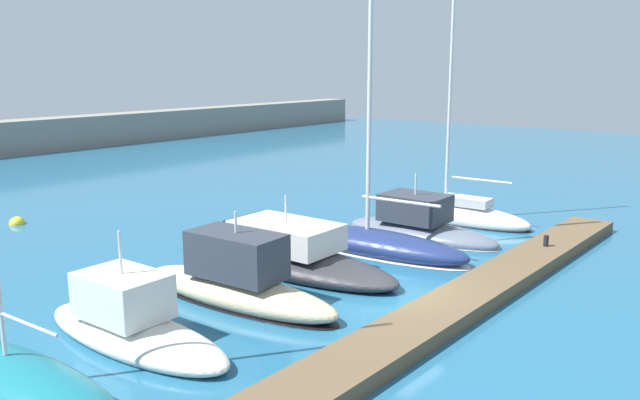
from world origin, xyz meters
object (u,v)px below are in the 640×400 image
object	(u,v)px
sailboat_navy_fifth	(376,241)
mooring_buoy_yellow	(17,224)
motorboat_ivory_second	(131,324)
motorboat_slate_sixth	(419,227)
sailboat_white_seventh	(461,214)
dock_bollard	(546,241)
sailboat_teal_nearest	(19,382)
motorboat_charcoal_fourth	(282,254)
motorboat_sand_third	(236,281)

from	to	relation	value
sailboat_navy_fifth	mooring_buoy_yellow	world-z (taller)	sailboat_navy_fifth
motorboat_ivory_second	motorboat_slate_sixth	distance (m)	14.75
sailboat_white_seventh	motorboat_slate_sixth	bearing A→B (deg)	83.70
dock_bollard	sailboat_white_seventh	bearing A→B (deg)	58.92
sailboat_teal_nearest	motorboat_charcoal_fourth	bearing A→B (deg)	-84.55
dock_bollard	sailboat_teal_nearest	bearing A→B (deg)	163.63
sailboat_teal_nearest	motorboat_ivory_second	size ratio (longest dim) A/B	1.96
motorboat_charcoal_fourth	motorboat_ivory_second	bearing A→B (deg)	98.82
sailboat_teal_nearest	motorboat_slate_sixth	bearing A→B (deg)	-93.65
sailboat_teal_nearest	motorboat_ivory_second	xyz separation A→B (m)	(3.35, 0.41, 0.26)
motorboat_charcoal_fourth	mooring_buoy_yellow	xyz separation A→B (m)	(-3.04, 14.37, -0.51)
sailboat_teal_nearest	dock_bollard	world-z (taller)	sailboat_teal_nearest
sailboat_teal_nearest	dock_bollard	bearing A→B (deg)	-110.24
motorboat_ivory_second	motorboat_charcoal_fourth	bearing A→B (deg)	-81.71
sailboat_teal_nearest	sailboat_white_seventh	size ratio (longest dim) A/B	0.93
sailboat_white_seventh	dock_bollard	xyz separation A→B (m)	(-3.20, -5.31, 0.27)
motorboat_ivory_second	motorboat_slate_sixth	world-z (taller)	motorboat_ivory_second
motorboat_ivory_second	sailboat_navy_fifth	distance (m)	11.45
motorboat_ivory_second	dock_bollard	bearing A→B (deg)	-113.13
sailboat_teal_nearest	sailboat_navy_fifth	bearing A→B (deg)	-93.40
motorboat_slate_sixth	dock_bollard	bearing A→B (deg)	-177.22
motorboat_slate_sixth	dock_bollard	xyz separation A→B (m)	(0.43, -5.51, 0.22)
motorboat_ivory_second	motorboat_charcoal_fourth	world-z (taller)	motorboat_ivory_second
sailboat_teal_nearest	dock_bollard	xyz separation A→B (m)	(18.52, -5.44, 0.40)
sailboat_white_seventh	mooring_buoy_yellow	distance (m)	21.33
motorboat_charcoal_fourth	dock_bollard	size ratio (longest dim) A/B	23.29
motorboat_charcoal_fourth	motorboat_slate_sixth	size ratio (longest dim) A/B	1.39
motorboat_charcoal_fourth	mooring_buoy_yellow	bearing A→B (deg)	10.41
sailboat_white_seventh	sailboat_navy_fifth	bearing A→B (deg)	84.77
sailboat_white_seventh	mooring_buoy_yellow	xyz separation A→B (m)	(-13.76, 16.30, -0.40)
motorboat_sand_third	sailboat_navy_fifth	bearing A→B (deg)	-96.97
sailboat_white_seventh	mooring_buoy_yellow	world-z (taller)	sailboat_white_seventh
sailboat_teal_nearest	sailboat_navy_fifth	xyz separation A→B (m)	(14.79, 0.12, 0.23)
sailboat_white_seventh	dock_bollard	bearing A→B (deg)	145.76
sailboat_navy_fifth	sailboat_white_seventh	xyz separation A→B (m)	(6.93, -0.25, -0.11)
motorboat_sand_third	sailboat_navy_fifth	distance (m)	7.45
motorboat_sand_third	mooring_buoy_yellow	distance (m)	15.75
sailboat_teal_nearest	sailboat_white_seventh	bearing A→B (deg)	-94.21
dock_bollard	sailboat_navy_fifth	bearing A→B (deg)	123.84
motorboat_charcoal_fourth	motorboat_slate_sixth	xyz separation A→B (m)	(7.09, -1.74, -0.06)
motorboat_charcoal_fourth	motorboat_sand_third	bearing A→B (deg)	108.84
motorboat_ivory_second	motorboat_charcoal_fourth	distance (m)	7.78
motorboat_ivory_second	sailboat_white_seventh	distance (m)	18.38
sailboat_navy_fifth	mooring_buoy_yellow	distance (m)	17.45
motorboat_ivory_second	motorboat_sand_third	size ratio (longest dim) A/B	0.89
motorboat_sand_third	mooring_buoy_yellow	size ratio (longest dim) A/B	10.78
sailboat_teal_nearest	sailboat_white_seventh	xyz separation A→B (m)	(21.72, -0.13, 0.12)
sailboat_navy_fifth	dock_bollard	xyz separation A→B (m)	(3.73, -5.56, 0.17)
motorboat_ivory_second	dock_bollard	xyz separation A→B (m)	(15.17, -5.85, 0.13)
motorboat_ivory_second	sailboat_white_seventh	size ratio (longest dim) A/B	0.48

